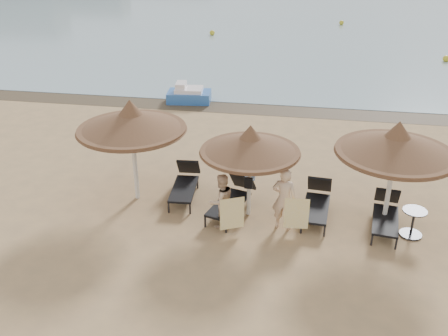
# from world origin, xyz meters

# --- Properties ---
(ground) EXTENTS (160.00, 160.00, 0.00)m
(ground) POSITION_xyz_m (0.00, 0.00, 0.00)
(ground) COLOR tan
(ground) RESTS_ON ground
(wet_sand_strip) EXTENTS (200.00, 1.60, 0.01)m
(wet_sand_strip) POSITION_xyz_m (0.00, 9.40, 0.00)
(wet_sand_strip) COLOR #4A3D2A
(wet_sand_strip) RESTS_ON ground
(palapa_left) EXTENTS (3.10, 3.10, 3.07)m
(palapa_left) POSITION_xyz_m (-2.99, 0.94, 2.45)
(palapa_left) COLOR silver
(palapa_left) RESTS_ON ground
(palapa_center) EXTENTS (2.71, 2.71, 2.69)m
(palapa_center) POSITION_xyz_m (0.39, 0.58, 2.14)
(palapa_center) COLOR silver
(palapa_center) RESTS_ON ground
(palapa_right) EXTENTS (3.05, 3.05, 3.03)m
(palapa_right) POSITION_xyz_m (4.08, 0.60, 2.41)
(palapa_right) COLOR silver
(palapa_right) RESTS_ON ground
(lounger_far_left) EXTENTS (0.82, 2.07, 0.91)m
(lounger_far_left) POSITION_xyz_m (-1.62, 1.38, 0.41)
(lounger_far_left) COLOR #232327
(lounger_far_left) RESTS_ON ground
(lounger_near_left) EXTENTS (1.22, 2.18, 0.93)m
(lounger_near_left) POSITION_xyz_m (-0.08, 0.70, 0.42)
(lounger_near_left) COLOR #232327
(lounger_near_left) RESTS_ON ground
(lounger_near_right) EXTENTS (0.84, 2.08, 0.91)m
(lounger_near_right) POSITION_xyz_m (2.27, 0.90, 0.41)
(lounger_near_right) COLOR #232327
(lounger_near_right) RESTS_ON ground
(lounger_far_right) EXTENTS (0.90, 2.03, 0.88)m
(lounger_far_right) POSITION_xyz_m (4.11, 0.60, 0.39)
(lounger_far_right) COLOR #232327
(lounger_far_right) RESTS_ON ground
(side_table) EXTENTS (0.62, 0.62, 0.75)m
(side_table) POSITION_xyz_m (4.74, 0.24, 0.35)
(side_table) COLOR #232327
(side_table) RESTS_ON ground
(person_left) EXTENTS (0.97, 0.95, 1.80)m
(person_left) POSITION_xyz_m (-0.26, -0.16, 0.90)
(person_left) COLOR beige
(person_left) RESTS_ON ground
(person_right) EXTENTS (1.03, 0.76, 2.06)m
(person_right) POSITION_xyz_m (1.38, 0.04, 1.03)
(person_right) COLOR beige
(person_right) RESTS_ON ground
(towel_left) EXTENTS (0.60, 0.30, 0.92)m
(towel_left) POSITION_xyz_m (0.09, -0.51, 0.63)
(towel_left) COLOR yellow
(towel_left) RESTS_ON ground
(towel_right) EXTENTS (0.64, 0.06, 0.90)m
(towel_right) POSITION_xyz_m (1.73, -0.21, 0.62)
(towel_right) COLOR yellow
(towel_right) RESTS_ON ground
(bag_patterned) EXTENTS (0.29, 0.10, 0.36)m
(bag_patterned) POSITION_xyz_m (0.39, 0.76, 1.18)
(bag_patterned) COLOR white
(bag_patterned) RESTS_ON ground
(bag_dark) EXTENTS (0.22, 0.08, 0.31)m
(bag_dark) POSITION_xyz_m (0.39, 0.42, 1.06)
(bag_dark) COLOR black
(bag_dark) RESTS_ON ground
(pedal_boat) EXTENTS (2.04, 1.33, 0.90)m
(pedal_boat) POSITION_xyz_m (-3.52, 9.85, 0.34)
(pedal_boat) COLOR #2C61B4
(pedal_boat) RESTS_ON ground
(buoy_left) EXTENTS (0.38, 0.38, 0.38)m
(buoy_left) POSITION_xyz_m (-5.25, 24.62, 0.19)
(buoy_left) COLOR gold
(buoy_left) RESTS_ON ground
(buoy_mid) EXTENTS (0.37, 0.37, 0.37)m
(buoy_mid) POSITION_xyz_m (4.18, 30.34, 0.18)
(buoy_mid) COLOR gold
(buoy_mid) RESTS_ON ground
(buoy_extra) EXTENTS (0.38, 0.38, 0.38)m
(buoy_extra) POSITION_xyz_m (9.75, 19.47, 0.19)
(buoy_extra) COLOR gold
(buoy_extra) RESTS_ON ground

